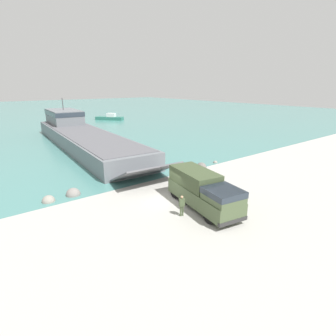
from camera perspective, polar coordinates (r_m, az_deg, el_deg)
ground_plane at (r=23.97m, az=-0.53°, el=-7.10°), size 240.00×240.00×0.00m
water_surface at (r=113.75m, az=-31.19°, el=10.03°), size 240.00×180.00×0.01m
landing_craft at (r=49.60m, az=-18.69°, el=7.17°), size 10.03×43.03×7.59m
military_truck at (r=22.23m, az=7.69°, el=-4.83°), size 3.85×8.13×3.00m
soldier_on_ramp at (r=20.94m, az=3.02°, el=-7.89°), size 0.49×0.34×1.75m
moored_boat_a at (r=82.42m, az=-12.56°, el=10.64°), size 7.11×7.80×2.04m
shoreline_rock_a at (r=26.11m, az=-24.55°, el=-6.65°), size 1.16×1.16×1.16m
shoreline_rock_b at (r=26.74m, az=-19.91°, el=-5.53°), size 1.37×1.37×1.37m
shoreline_rock_c at (r=33.52m, az=7.25°, el=0.04°), size 1.37×1.37×1.37m
shoreline_rock_d at (r=35.97m, az=10.25°, el=1.12°), size 0.59×0.59×0.59m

